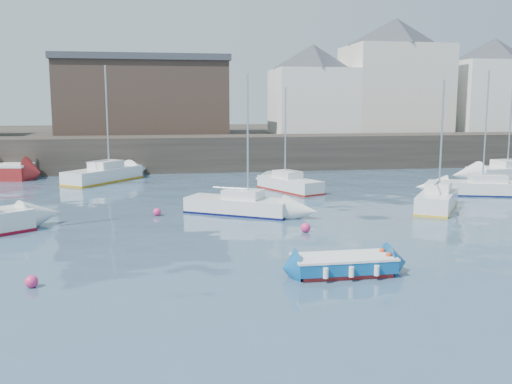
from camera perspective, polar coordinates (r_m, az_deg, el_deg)
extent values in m
plane|color=#2D4760|center=(17.33, 6.94, -10.98)|extent=(220.00, 220.00, 0.00)
cube|color=#28231E|center=(51.00, -4.44, 3.92)|extent=(90.00, 5.00, 3.00)
cube|color=#28231E|center=(68.90, -5.87, 5.09)|extent=(90.00, 32.00, 2.80)
cube|color=beige|center=(62.72, 13.64, 9.92)|extent=(10.00, 8.00, 9.00)
pyramid|color=#3A3D44|center=(63.13, 13.84, 15.28)|extent=(13.36, 13.36, 2.80)
cube|color=white|center=(67.39, 22.50, 8.78)|extent=(9.00, 7.00, 7.50)
pyramid|color=#3A3D44|center=(67.62, 22.76, 12.99)|extent=(11.88, 11.88, 2.45)
cube|color=white|center=(59.23, 5.67, 8.99)|extent=(8.00, 7.00, 6.50)
pyramid|color=#3A3D44|center=(59.42, 5.74, 13.31)|extent=(11.14, 11.14, 2.45)
cube|color=#3D2D26|center=(58.60, -11.18, 9.12)|extent=(16.00, 10.00, 7.00)
cube|color=#3A3D44|center=(58.75, -11.29, 12.82)|extent=(16.40, 10.40, 0.60)
cube|color=maroon|center=(20.14, 8.71, -7.94)|extent=(3.16, 1.30, 0.16)
cube|color=#0C5292|center=(20.05, 8.73, -7.14)|extent=(3.44, 1.48, 0.43)
cube|color=white|center=(19.99, 8.75, -6.43)|extent=(3.51, 1.50, 0.08)
cube|color=white|center=(20.04, 8.73, -6.95)|extent=(2.75, 1.03, 0.39)
cube|color=tan|center=(20.01, 8.74, -6.68)|extent=(0.25, 1.03, 0.06)
cylinder|color=white|center=(20.58, 5.63, -6.75)|extent=(0.18, 0.18, 0.34)
cylinder|color=white|center=(19.04, 6.99, -8.06)|extent=(0.18, 0.18, 0.34)
cylinder|color=white|center=(20.83, 7.99, -6.60)|extent=(0.18, 0.18, 0.34)
cylinder|color=white|center=(19.31, 9.52, -7.88)|extent=(0.18, 0.18, 0.34)
cylinder|color=white|center=(21.11, 10.29, -6.45)|extent=(0.18, 0.18, 0.34)
cylinder|color=white|center=(19.61, 11.98, -7.69)|extent=(0.18, 0.18, 0.34)
cube|color=silver|center=(30.54, -1.80, -1.41)|extent=(5.77, 4.53, 0.85)
cube|color=#0A0D3D|center=(30.60, -1.80, -2.09)|extent=(5.82, 4.58, 0.11)
cube|color=silver|center=(30.31, -1.32, -0.21)|extent=(2.40, 2.20, 0.47)
cylinder|color=silver|center=(29.88, -0.83, 5.48)|extent=(0.09, 0.09, 6.51)
cube|color=silver|center=(33.44, 17.67, -0.82)|extent=(4.45, 5.41, 0.97)
cube|color=gold|center=(33.51, 17.64, -1.53)|extent=(4.49, 5.46, 0.13)
cube|color=silver|center=(33.59, 17.79, 0.51)|extent=(2.12, 2.28, 0.54)
cylinder|color=silver|center=(33.58, 18.07, 5.34)|extent=(0.11, 0.11, 6.18)
cube|color=silver|center=(39.81, 22.53, 0.33)|extent=(6.46, 3.77, 0.85)
cube|color=#0C163F|center=(39.86, 22.50, -0.20)|extent=(6.52, 3.81, 0.11)
cube|color=silver|center=(39.65, 22.16, 1.28)|extent=(2.50, 2.07, 0.47)
cylinder|color=silver|center=(39.32, 22.00, 6.07)|extent=(0.09, 0.09, 7.07)
cube|color=silver|center=(38.55, 3.39, 0.74)|extent=(3.72, 5.50, 0.86)
cube|color=maroon|center=(38.61, 3.38, 0.19)|extent=(3.76, 5.56, 0.12)
cube|color=silver|center=(38.67, 3.16, 1.77)|extent=(1.92, 2.21, 0.48)
cylinder|color=silver|center=(38.64, 2.95, 5.93)|extent=(0.10, 0.10, 6.07)
cube|color=silver|center=(48.92, 24.17, 2.64)|extent=(2.84, 2.15, 0.53)
cylinder|color=silver|center=(48.45, 24.15, 7.35)|extent=(0.11, 0.11, 8.57)
cube|color=silver|center=(44.59, -15.03, 1.64)|extent=(5.72, 6.62, 1.00)
cube|color=#BE8811|center=(44.65, -15.01, 1.09)|extent=(5.78, 6.69, 0.13)
cube|color=silver|center=(44.75, -14.78, 2.68)|extent=(2.69, 2.83, 0.56)
cylinder|color=silver|center=(44.78, -14.68, 7.26)|extent=(0.11, 0.11, 7.68)
sphere|color=#E22D6C|center=(19.97, -21.50, -8.85)|extent=(0.42, 0.42, 0.42)
sphere|color=#E22D6C|center=(26.40, 4.98, -4.01)|extent=(0.45, 0.45, 0.45)
sphere|color=#E22D6C|center=(30.55, -9.86, -2.34)|extent=(0.42, 0.42, 0.42)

